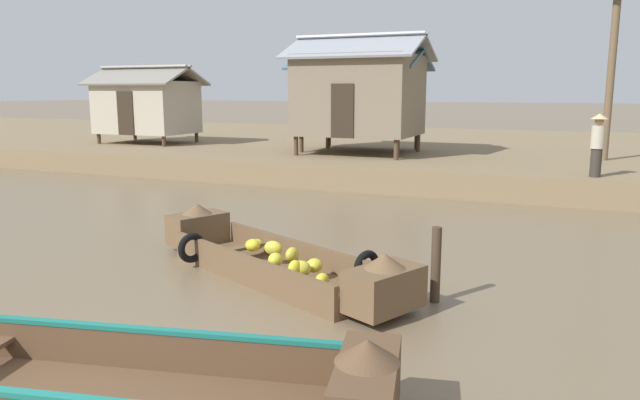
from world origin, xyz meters
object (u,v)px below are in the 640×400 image
(viewer_boat, at_px, (62,381))
(mooring_post, at_px, (436,265))
(vendor_person, at_px, (598,142))
(banana_boat, at_px, (275,259))
(stilt_house_mid_left, at_px, (361,99))
(stilt_house_left, at_px, (147,106))
(stilt_house_mid_right, at_px, (359,93))

(viewer_boat, xyz_separation_m, mooring_post, (2.61, 4.31, 0.27))
(vendor_person, relative_size, mooring_post, 1.50)
(banana_boat, height_order, mooring_post, mooring_post)
(viewer_boat, height_order, stilt_house_mid_left, stilt_house_mid_left)
(stilt_house_left, height_order, stilt_house_mid_left, stilt_house_mid_left)
(banana_boat, xyz_separation_m, stilt_house_mid_right, (-2.85, 12.09, 2.60))
(vendor_person, bearing_deg, banana_boat, -118.78)
(viewer_boat, relative_size, stilt_house_mid_left, 1.35)
(stilt_house_mid_right, bearing_deg, stilt_house_mid_left, 106.33)
(stilt_house_mid_left, height_order, stilt_house_mid_right, stilt_house_mid_right)
(banana_boat, distance_m, stilt_house_left, 18.13)
(mooring_post, bearing_deg, stilt_house_mid_right, 114.21)
(stilt_house_mid_left, bearing_deg, viewer_boat, -79.74)
(stilt_house_left, bearing_deg, vendor_person, -12.12)
(viewer_boat, bearing_deg, vendor_person, 69.98)
(viewer_boat, xyz_separation_m, vendor_person, (4.86, 13.32, 1.39))
(banana_boat, relative_size, stilt_house_left, 1.18)
(vendor_person, xyz_separation_m, mooring_post, (-2.25, -9.02, -1.13))
(stilt_house_mid_right, bearing_deg, stilt_house_left, 176.52)
(mooring_post, bearing_deg, viewer_boat, -121.20)
(banana_boat, bearing_deg, stilt_house_left, 135.20)
(viewer_boat, height_order, vendor_person, vendor_person)
(stilt_house_left, relative_size, mooring_post, 4.09)
(stilt_house_mid_left, bearing_deg, vendor_person, -27.41)
(stilt_house_mid_right, xyz_separation_m, vendor_person, (7.74, -3.19, -1.22))
(vendor_person, bearing_deg, stilt_house_left, 167.88)
(stilt_house_mid_left, distance_m, mooring_post, 14.55)
(stilt_house_mid_left, xyz_separation_m, stilt_house_mid_right, (0.28, -0.97, 0.20))
(stilt_house_left, relative_size, stilt_house_mid_right, 0.95)
(stilt_house_left, height_order, stilt_house_mid_right, stilt_house_mid_right)
(viewer_boat, relative_size, stilt_house_mid_right, 1.35)
(banana_boat, bearing_deg, viewer_boat, -89.57)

